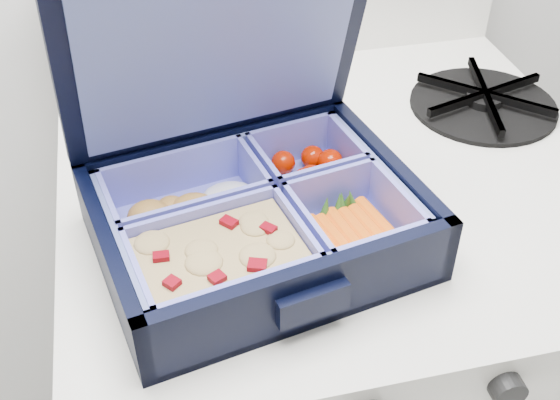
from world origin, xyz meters
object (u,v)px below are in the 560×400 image
object	(u,v)px
stove	(319,399)
bento_box	(257,220)
fork	(279,147)
burner_grate	(484,98)

from	to	relation	value
stove	bento_box	bearing A→B (deg)	-132.49
bento_box	fork	bearing A→B (deg)	58.82
stove	bento_box	xyz separation A→B (m)	(-0.10, -0.11, 0.43)
stove	fork	world-z (taller)	fork
bento_box	fork	xyz separation A→B (m)	(0.05, 0.14, -0.03)
stove	fork	size ratio (longest dim) A/B	4.06
stove	burner_grate	bearing A→B (deg)	16.58
bento_box	burner_grate	distance (m)	0.33
burner_grate	fork	bearing A→B (deg)	-173.10
burner_grate	fork	world-z (taller)	burner_grate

